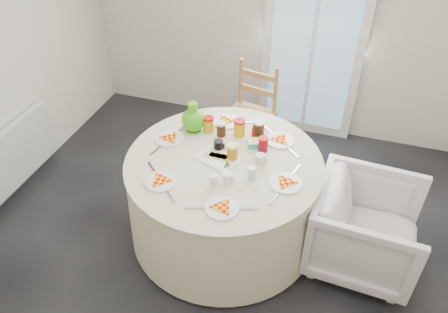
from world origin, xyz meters
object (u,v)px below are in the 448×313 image
(wooden_chair, at_px, (249,117))
(armchair, at_px, (367,226))
(table, at_px, (224,198))
(green_pitcher, at_px, (193,119))
(radiator, at_px, (16,154))

(wooden_chair, xyz_separation_m, armchair, (1.20, -1.03, -0.08))
(wooden_chair, relative_size, armchair, 1.24)
(table, bearing_deg, armchair, 1.59)
(armchair, xyz_separation_m, green_pitcher, (-1.47, 0.27, 0.48))
(table, relative_size, armchair, 1.95)
(green_pitcher, bearing_deg, table, -17.03)
(wooden_chair, bearing_deg, radiator, -137.05)
(green_pitcher, bearing_deg, radiator, -144.99)
(radiator, xyz_separation_m, armchair, (3.08, 0.07, 0.01))
(wooden_chair, bearing_deg, armchair, -28.18)
(armchair, bearing_deg, wooden_chair, 52.81)
(wooden_chair, relative_size, green_pitcher, 3.90)
(armchair, bearing_deg, table, 95.03)
(table, height_order, wooden_chair, wooden_chair)
(table, xyz_separation_m, armchair, (1.11, 0.03, 0.02))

